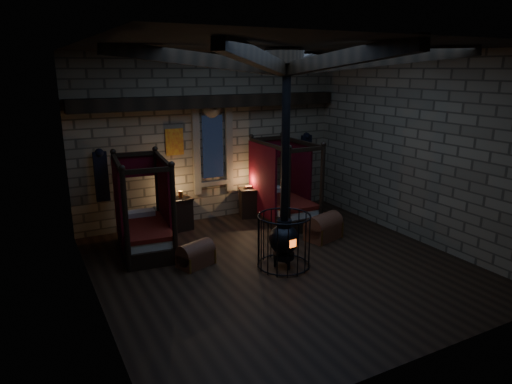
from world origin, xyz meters
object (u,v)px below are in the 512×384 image
trunk_right (323,228)px  bed_right (283,201)px  bed_left (145,228)px  trunk_left (196,255)px  stove (284,236)px

trunk_right → bed_right: bearing=78.9°
bed_right → bed_left: bearing=-174.7°
trunk_right → trunk_left: bearing=163.9°
bed_left → trunk_right: (3.83, -1.27, -0.23)m
trunk_left → bed_right: bearing=8.4°
trunk_left → stove: 1.81m
bed_left → bed_right: (3.68, 0.31, 0.01)m
bed_right → trunk_right: 1.61m
bed_left → bed_right: bed_right is taller
bed_left → stove: 3.09m
bed_left → stove: (2.22, -2.15, 0.14)m
trunk_left → trunk_right: 3.14m
bed_left → trunk_left: size_ratio=2.53×
bed_left → bed_right: bearing=11.0°
bed_right → stove: stove is taller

